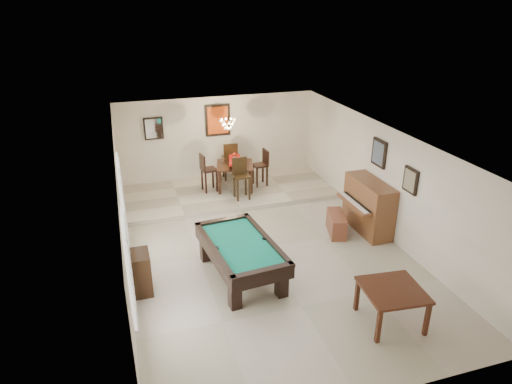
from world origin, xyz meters
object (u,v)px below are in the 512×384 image
pool_table (241,260)px  dining_chair_south (242,179)px  flower_vase (235,157)px  square_table (391,305)px  dining_chair_east (260,168)px  upright_piano (363,207)px  dining_table (235,174)px  chandelier (228,120)px  dining_chair_north (230,160)px  apothecary_chest (141,273)px  piano_bench (336,224)px  dining_chair_west (209,172)px

pool_table → dining_chair_south: dining_chair_south is taller
pool_table → flower_vase: size_ratio=10.29×
square_table → dining_chair_east: dining_chair_east is taller
upright_piano → dining_table: upright_piano is taller
chandelier → dining_chair_south: bearing=-71.5°
dining_table → dining_chair_north: dining_chair_north is taller
chandelier → dining_chair_east: bearing=10.0°
apothecary_chest → chandelier: 5.25m
dining_chair_east → chandelier: bearing=-85.0°
piano_bench → dining_chair_north: 4.34m
dining_chair_south → dining_chair_west: bearing=131.0°
piano_bench → dining_chair_north: dining_chair_north is taller
dining_table → dining_chair_east: dining_chair_east is taller
piano_bench → apothecary_chest: bearing=-167.5°
dining_chair_east → flower_vase: bearing=-94.6°
apothecary_chest → chandelier: bearing=55.7°
square_table → dining_chair_west: bearing=105.9°
upright_piano → dining_chair_north: bearing=119.4°
dining_chair_south → dining_chair_west: (-0.74, 0.80, -0.01)m
piano_bench → chandelier: bearing=122.0°
apothecary_chest → dining_table: size_ratio=0.82×
upright_piano → dining_chair_south: bearing=133.3°
dining_chair_east → dining_chair_north: bearing=-142.4°
upright_piano → dining_chair_north: upright_piano is taller
apothecary_chest → dining_chair_south: dining_chair_south is taller
dining_chair_west → piano_bench: bearing=-150.5°
square_table → apothecary_chest: 4.66m
upright_piano → dining_chair_west: (-3.09, 3.29, 0.03)m
flower_vase → dining_chair_west: (-0.76, 0.02, -0.41)m
pool_table → piano_bench: bearing=16.6°
upright_piano → piano_bench: (-0.65, 0.06, -0.39)m
pool_table → square_table: pool_table is taller
square_table → dining_chair_west: (-1.86, 6.49, 0.33)m
pool_table → flower_vase: 4.49m
apothecary_chest → chandelier: chandelier is taller
dining_chair_west → chandelier: (0.54, -0.19, 1.52)m
pool_table → dining_table: dining_table is taller
upright_piano → dining_chair_west: bearing=133.2°
apothecary_chest → flower_vase: size_ratio=3.82×
pool_table → apothecary_chest: apothecary_chest is taller
square_table → flower_vase: flower_vase is taller
pool_table → chandelier: bearing=73.3°
pool_table → dining_table: 4.44m
flower_vase → piano_bench: bearing=-62.3°
dining_table → dining_chair_south: bearing=-91.1°
apothecary_chest → dining_chair_west: (2.24, 4.27, 0.25)m
dining_chair_north → dining_chair_west: bearing=46.3°
square_table → dining_chair_west: size_ratio=0.90×
dining_table → flower_vase: flower_vase is taller
upright_piano → dining_chair_east: size_ratio=1.44×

